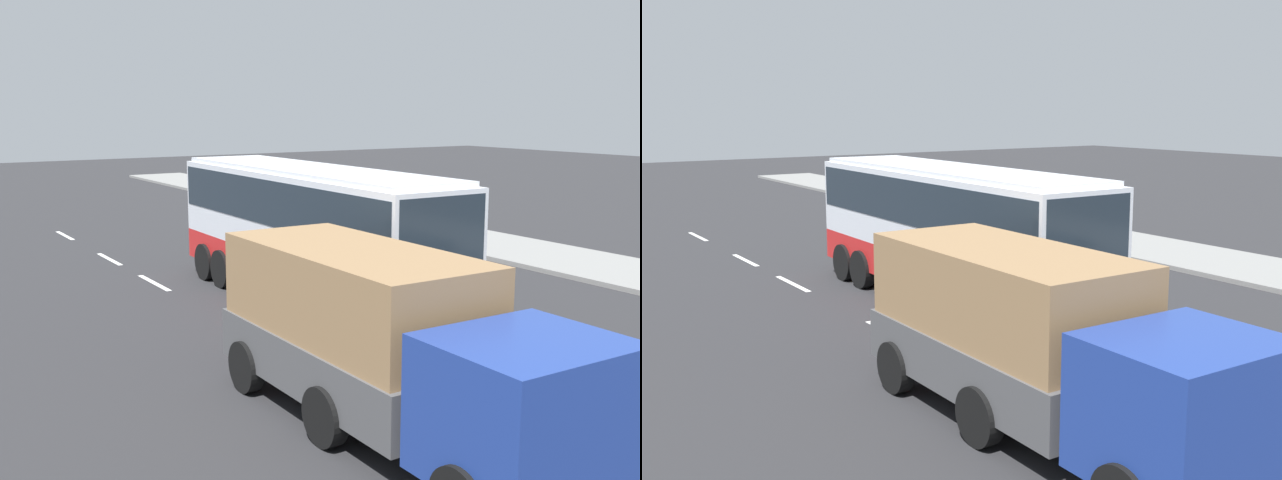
{
  "view_description": "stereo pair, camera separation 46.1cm",
  "coord_description": "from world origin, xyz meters",
  "views": [
    {
      "loc": [
        15.12,
        -11.11,
        5.2
      ],
      "look_at": [
        -1.0,
        -0.79,
        1.85
      ],
      "focal_mm": 43.27,
      "sensor_mm": 36.0,
      "label": 1
    },
    {
      "loc": [
        14.86,
        -11.5,
        5.2
      ],
      "look_at": [
        -1.0,
        -0.79,
        1.85
      ],
      "focal_mm": 43.27,
      "sensor_mm": 36.0,
      "label": 2
    }
  ],
  "objects": [
    {
      "name": "ground_plane",
      "position": [
        0.0,
        0.0,
        0.0
      ],
      "size": [
        120.0,
        120.0,
        0.0
      ],
      "primitive_type": "plane",
      "color": "#28282B"
    },
    {
      "name": "car_yellow_taxi",
      "position": [
        -10.27,
        3.13,
        0.78
      ],
      "size": [
        4.7,
        2.1,
        1.47
      ],
      "rotation": [
        0.0,
        0.0,
        -0.06
      ],
      "color": "gold",
      "rests_on": "ground_plane"
    },
    {
      "name": "sidewalk_curb",
      "position": [
        0.0,
        9.56,
        0.07
      ],
      "size": [
        80.0,
        4.0,
        0.15
      ],
      "primitive_type": "cube",
      "color": "gray",
      "rests_on": "ground_plane"
    },
    {
      "name": "lane_centreline",
      "position": [
        -2.66,
        -3.22,
        0.0
      ],
      "size": [
        32.2,
        0.16,
        0.01
      ],
      "color": "white",
      "rests_on": "ground_plane"
    },
    {
      "name": "cargo_truck",
      "position": [
        5.73,
        -3.86,
        1.54
      ],
      "size": [
        7.64,
        2.64,
        2.86
      ],
      "rotation": [
        0.0,
        0.0,
        -0.01
      ],
      "color": "navy",
      "rests_on": "ground_plane"
    },
    {
      "name": "coach_bus",
      "position": [
        -1.78,
        -0.64,
        2.24
      ],
      "size": [
        10.7,
        2.81,
        3.63
      ],
      "rotation": [
        0.0,
        0.0,
        -0.02
      ],
      "color": "red",
      "rests_on": "ground_plane"
    }
  ]
}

